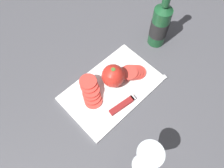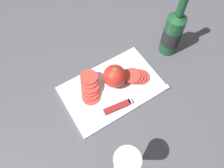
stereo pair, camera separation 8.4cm
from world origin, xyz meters
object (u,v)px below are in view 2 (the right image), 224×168
Objects in this scene: wine_bottle at (172,32)px; whole_tomato at (115,76)px; wine_glass at (126,163)px; knife at (123,104)px; tomato_slice_stack_far at (136,76)px; tomato_slice_stack_near at (90,87)px.

whole_tomato is (0.29, 0.03, -0.05)m from wine_bottle.
wine_glass is 0.67× the size of knife.
wine_glass is at bearing 36.07° from wine_bottle.
tomato_slice_stack_far is (-0.11, -0.07, 0.01)m from knife.
tomato_slice_stack_near is (0.07, -0.12, 0.02)m from knife.
wine_glass is 1.47× the size of tomato_slice_stack_near.
tomato_slice_stack_near is at bearing -11.43° from whole_tomato.
tomato_slice_stack_near reaches higher than knife.
tomato_slice_stack_near is (0.10, -0.02, -0.02)m from whole_tomato.
whole_tomato is 0.10m from tomato_slice_stack_near.
tomato_slice_stack_far reaches higher than knife.
tomato_slice_stack_near is at bearing -15.93° from tomato_slice_stack_far.
wine_glass is 1.78× the size of tomato_slice_stack_far.
knife is at bearing -122.86° from wine_glass.
whole_tomato reaches higher than knife.
knife is 0.13m from tomato_slice_stack_far.
knife is at bearing 22.10° from wine_bottle.
tomato_slice_stack_far is at bearing 40.68° from knife.
wine_bottle is 0.36m from knife.
whole_tomato is (-0.15, -0.30, -0.07)m from wine_glass.
wine_glass is 0.34m from whole_tomato.
wine_glass reaches higher than knife.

